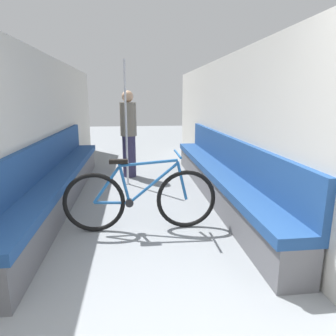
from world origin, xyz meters
The scene contains 7 objects.
wall_left centered at (-1.39, 3.09, 1.05)m, with size 0.10×9.38×2.10m, color beige.
wall_right centered at (1.39, 3.09, 1.05)m, with size 0.10×9.38×2.10m, color beige.
bench_seat_row_left centered at (-1.16, 3.23, 0.31)m, with size 0.41×4.67×0.92m.
bench_seat_row_right centered at (1.16, 3.23, 0.31)m, with size 0.41×4.67×0.92m.
bicycle centered at (-0.03, 2.21, 0.36)m, with size 1.72×0.46×0.88m.
grab_pole_near centered at (-0.21, 4.09, 1.01)m, with size 0.08×0.08×2.08m.
passenger_standing centered at (-0.19, 4.62, 0.82)m, with size 0.30×0.30×1.60m.
Camera 1 is at (-0.09, -0.99, 1.48)m, focal length 32.00 mm.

